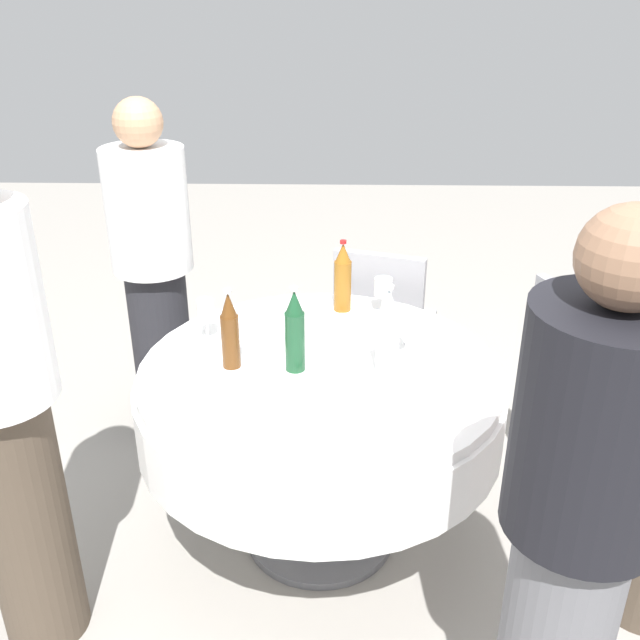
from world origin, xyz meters
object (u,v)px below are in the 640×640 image
wine_glass_rear (383,289)px  person_east (575,537)px  bottle_amber_left (343,278)px  chair_north (580,371)px  bottle_dark_green_far (295,332)px  plate_mid (213,416)px  plate_west (330,391)px  person_outer (154,272)px  bottle_clear_east (387,334)px  wine_glass_front (206,312)px  plate_near (347,329)px  bottle_brown_outer (230,332)px  chair_rear (383,319)px  wine_glass_east (399,325)px  dining_table (320,405)px

wine_glass_rear → person_east: bearing=-75.4°
bottle_amber_left → chair_north: bottle_amber_left is taller
bottle_dark_green_far → person_east: person_east is taller
wine_glass_rear → person_east: size_ratio=0.09×
bottle_amber_left → plate_mid: 0.88m
plate_west → person_outer: (-0.76, 0.89, 0.04)m
bottle_dark_green_far → bottle_clear_east: (0.30, -0.02, 0.01)m
bottle_clear_east → wine_glass_front: (-0.63, 0.24, -0.04)m
plate_near → person_east: 1.27m
bottle_dark_green_far → plate_west: bearing=-51.7°
plate_near → plate_mid: size_ratio=1.00×
bottle_clear_east → plate_near: size_ratio=1.29×
bottle_brown_outer → chair_north: (1.32, 0.38, -0.35)m
plate_near → chair_rear: 0.63m
bottle_dark_green_far → wine_glass_east: bottle_dark_green_far is taller
bottle_amber_left → chair_rear: bottle_amber_left is taller
person_outer → chair_rear: (0.99, 0.11, -0.27)m
wine_glass_east → bottle_brown_outer: bearing=-169.5°
dining_table → plate_near: plate_near is taller
bottle_amber_left → person_east: person_east is taller
bottle_clear_east → chair_rear: bearing=86.9°
bottle_brown_outer → plate_mid: 0.34m
bottle_brown_outer → plate_near: (0.39, 0.27, -0.12)m
bottle_dark_green_far → wine_glass_rear: bottle_dark_green_far is taller
wine_glass_front → plate_mid: 0.54m
dining_table → plate_mid: size_ratio=5.07×
bottle_brown_outer → wine_glass_front: bearing=120.0°
bottle_dark_green_far → bottle_amber_left: 0.50m
plate_mid → chair_north: size_ratio=0.29×
wine_glass_east → wine_glass_rear: bearing=96.1°
chair_north → plate_west: bearing=-81.5°
wine_glass_east → plate_mid: (-0.58, -0.42, -0.10)m
dining_table → bottle_amber_left: size_ratio=4.36×
plate_mid → chair_rear: bearing=63.3°
bottle_dark_green_far → plate_mid: (-0.23, -0.30, -0.13)m
plate_mid → dining_table: bearing=45.7°
bottle_amber_left → person_east: bearing=-69.6°
wine_glass_front → chair_north: bearing=7.3°
chair_north → chair_rear: bearing=-141.2°
wine_glass_front → wine_glass_rear: wine_glass_front is taller
bottle_amber_left → plate_near: size_ratio=1.16×
plate_near → plate_mid: 0.72m
plate_mid → bottle_dark_green_far: bearing=53.0°
plate_near → person_east: (0.49, -1.17, 0.08)m
person_east → chair_north: person_east is taller
chair_rear → chair_north: 0.88m
dining_table → bottle_dark_green_far: (-0.08, -0.02, 0.29)m
person_outer → wine_glass_front: bearing=-104.4°
plate_mid → plate_west: size_ratio=1.07×
dining_table → wine_glass_rear: wine_glass_rear is taller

